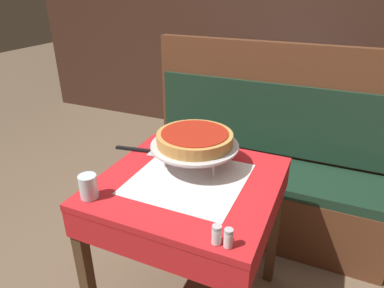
% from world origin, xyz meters
% --- Properties ---
extents(dining_table_front, '(0.75, 0.75, 0.77)m').
position_xyz_m(dining_table_front, '(0.00, 0.00, 0.67)').
color(dining_table_front, red).
rests_on(dining_table_front, ground_plane).
extents(dining_table_rear, '(0.80, 0.80, 0.76)m').
position_xyz_m(dining_table_rear, '(0.11, 1.73, 0.65)').
color(dining_table_rear, '#194799').
rests_on(dining_table_rear, ground_plane).
extents(booth_bench, '(1.58, 0.48, 1.22)m').
position_xyz_m(booth_bench, '(0.15, 0.81, 0.35)').
color(booth_bench, brown).
rests_on(booth_bench, ground_plane).
extents(back_wall_panel, '(6.00, 0.04, 2.40)m').
position_xyz_m(back_wall_panel, '(0.00, 2.33, 1.20)').
color(back_wall_panel, '#3D2319').
rests_on(back_wall_panel, ground_plane).
extents(pizza_pan_stand, '(0.40, 0.40, 0.11)m').
position_xyz_m(pizza_pan_stand, '(-0.02, 0.11, 0.88)').
color(pizza_pan_stand, '#ADADB2').
rests_on(pizza_pan_stand, dining_table_front).
extents(deep_dish_pizza, '(0.34, 0.34, 0.06)m').
position_xyz_m(deep_dish_pizza, '(-0.02, 0.11, 0.91)').
color(deep_dish_pizza, '#C68E47').
rests_on(deep_dish_pizza, pizza_pan_stand).
extents(pizza_server, '(0.28, 0.10, 0.01)m').
position_xyz_m(pizza_server, '(-0.32, 0.14, 0.78)').
color(pizza_server, '#BCBCC1').
rests_on(pizza_server, dining_table_front).
extents(water_glass_near, '(0.07, 0.07, 0.10)m').
position_xyz_m(water_glass_near, '(-0.30, -0.29, 0.82)').
color(water_glass_near, silver).
rests_on(water_glass_near, dining_table_front).
extents(salt_shaker, '(0.03, 0.03, 0.07)m').
position_xyz_m(salt_shaker, '(0.25, -0.33, 0.81)').
color(salt_shaker, silver).
rests_on(salt_shaker, dining_table_front).
extents(pepper_shaker, '(0.03, 0.03, 0.07)m').
position_xyz_m(pepper_shaker, '(0.29, -0.33, 0.81)').
color(pepper_shaker, silver).
rests_on(pepper_shaker, dining_table_front).
extents(condiment_caddy, '(0.13, 0.13, 0.17)m').
position_xyz_m(condiment_caddy, '(0.08, 1.75, 0.81)').
color(condiment_caddy, black).
rests_on(condiment_caddy, dining_table_rear).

